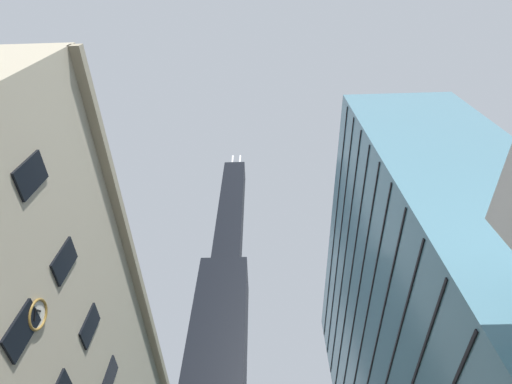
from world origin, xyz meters
The scene contains 1 object.
glass_office_midrise centered at (18.64, 31.99, 27.77)m, with size 15.39×48.48×55.55m.
Camera 1 is at (-0.87, -10.09, 1.99)m, focal length 27.04 mm.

